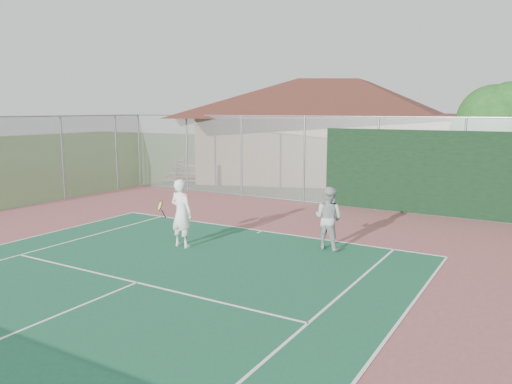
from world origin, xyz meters
TOP-DOWN VIEW (x-y plane):
  - back_fence at (2.11, 16.98)m, footprint 20.08×0.11m
  - side_fence_left at (-10.00, 12.50)m, footprint 0.08×9.00m
  - clubhouse at (-3.03, 25.16)m, footprint 17.25×14.29m
  - bleachers at (-8.27, 19.57)m, footprint 3.39×2.64m
  - tree at (5.45, 21.86)m, footprint 3.51×3.32m
  - player_white_front at (-1.01, 9.20)m, footprint 1.07×0.75m
  - player_grey_back at (2.54, 11.08)m, footprint 0.90×0.74m

SIDE VIEW (x-z plane):
  - bleachers at x=-8.27m, z-range 0.03..1.08m
  - player_grey_back at x=2.54m, z-range 0.00..1.70m
  - player_white_front at x=-1.01m, z-range 0.00..1.89m
  - back_fence at x=2.11m, z-range -0.09..3.43m
  - side_fence_left at x=-10.00m, z-range 0.00..3.50m
  - tree at x=5.45m, z-range 0.77..5.66m
  - clubhouse at x=-3.03m, z-range 0.05..6.43m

